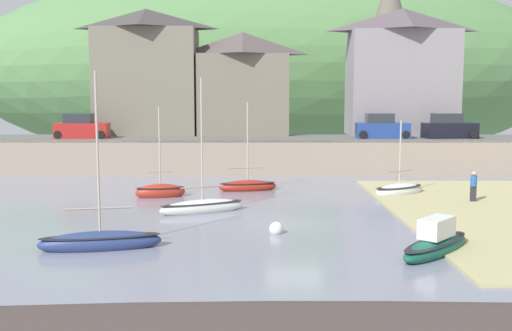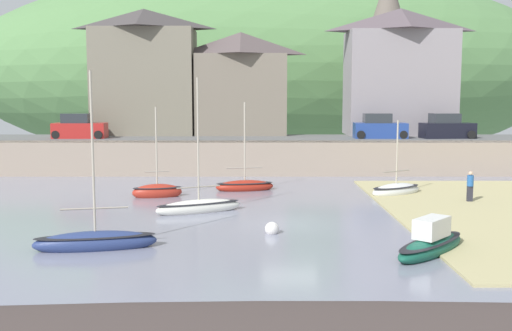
{
  "view_description": "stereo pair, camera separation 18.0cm",
  "coord_description": "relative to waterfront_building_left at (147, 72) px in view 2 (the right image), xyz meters",
  "views": [
    {
      "loc": [
        -1.71,
        -26.41,
        5.73
      ],
      "look_at": [
        -1.64,
        4.98,
        2.06
      ],
      "focal_mm": 42.01,
      "sensor_mm": 36.0,
      "label": 1
    },
    {
      "loc": [
        -1.53,
        -26.41,
        5.73
      ],
      "look_at": [
        -1.64,
        4.98,
        2.06
      ],
      "focal_mm": 42.01,
      "sensor_mm": 36.0,
      "label": 2
    }
  ],
  "objects": [
    {
      "name": "parked_car_end_of_row",
      "position": [
        24.52,
        -4.5,
        -4.57
      ],
      "size": [
        4.27,
        2.17,
        1.95
      ],
      "rotation": [
        0.0,
        0.0,
        0.12
      ],
      "color": "black",
      "rests_on": "ground"
    },
    {
      "name": "sailboat_blue_trim",
      "position": [
        3.86,
        -17.94,
        -7.46
      ],
      "size": [
        2.99,
        1.7,
        5.33
      ],
      "rotation": [
        0.0,
        0.0,
        0.24
      ],
      "color": "#A72B1D",
      "rests_on": "ground"
    },
    {
      "name": "motorboat_with_cabin",
      "position": [
        3.46,
        -29.63,
        -7.47
      ],
      "size": [
        4.69,
        2.0,
        6.84
      ],
      "rotation": [
        0.0,
        0.0,
        0.21
      ],
      "color": "navy",
      "rests_on": "ground"
    },
    {
      "name": "person_on_slipway",
      "position": [
        20.96,
        -19.96,
        -6.79
      ],
      "size": [
        0.34,
        0.34,
        1.62
      ],
      "color": "#282833",
      "rests_on": "ground"
    },
    {
      "name": "sailboat_far_left",
      "position": [
        17.6,
        -17.42,
        -7.49
      ],
      "size": [
        3.66,
        3.01,
        4.54
      ],
      "rotation": [
        0.0,
        0.0,
        0.58
      ],
      "color": "silver",
      "rests_on": "ground"
    },
    {
      "name": "ground",
      "position": [
        12.42,
        -34.76,
        -7.61
      ],
      "size": [
        48.0,
        41.0,
        0.61
      ],
      "color": "gray"
    },
    {
      "name": "mooring_buoy",
      "position": [
        10.16,
        -27.06,
        -7.6
      ],
      "size": [
        0.6,
        0.6,
        0.6
      ],
      "color": "silver",
      "rests_on": "ground"
    },
    {
      "name": "quay_seawall",
      "position": [
        11.02,
        -7.7,
        -6.42
      ],
      "size": [
        48.0,
        9.4,
        2.4
      ],
      "color": "gray",
      "rests_on": "ground"
    },
    {
      "name": "fishing_boat_green",
      "position": [
        8.81,
        -15.54,
        -7.5
      ],
      "size": [
        3.73,
        1.94,
        5.52
      ],
      "rotation": [
        0.0,
        0.0,
        0.21
      ],
      "color": "#A12417",
      "rests_on": "ground"
    },
    {
      "name": "waterfront_building_right",
      "position": [
        21.73,
        -0.0,
        0.03
      ],
      "size": [
        9.2,
        5.18,
        10.66
      ],
      "color": "gray",
      "rests_on": "ground"
    },
    {
      "name": "hillside_backdrop",
      "position": [
        10.56,
        30.0,
        1.22
      ],
      "size": [
        80.0,
        44.0,
        25.72
      ],
      "color": "#55824B",
      "rests_on": "ground"
    },
    {
      "name": "parked_car_by_wall",
      "position": [
        19.23,
        -4.5,
        -4.57
      ],
      "size": [
        4.15,
        1.82,
        1.95
      ],
      "rotation": [
        0.0,
        0.0,
        -0.03
      ],
      "color": "navy",
      "rests_on": "ground"
    },
    {
      "name": "parked_car_near_slipway",
      "position": [
        -4.44,
        -4.5,
        -4.57
      ],
      "size": [
        4.15,
        1.82,
        1.95
      ],
      "rotation": [
        0.0,
        0.0,
        0.03
      ],
      "color": "#AB2220",
      "rests_on": "ground"
    },
    {
      "name": "sailboat_tall_mast",
      "position": [
        15.89,
        -30.26,
        -7.42
      ],
      "size": [
        3.85,
        4.12,
        1.5
      ],
      "rotation": [
        0.0,
        0.0,
        0.84
      ],
      "color": "#13523F",
      "rests_on": "ground"
    },
    {
      "name": "dinghy_open_wooden",
      "position": [
        6.66,
        -22.51,
        -7.48
      ],
      "size": [
        4.37,
        2.75,
        6.79
      ],
      "rotation": [
        0.0,
        0.0,
        0.45
      ],
      "color": "silver",
      "rests_on": "ground"
    },
    {
      "name": "waterfront_building_centre",
      "position": [
        8.21,
        -0.0,
        -0.96
      ],
      "size": [
        7.97,
        4.68,
        8.68
      ],
      "color": "#72695B",
      "rests_on": "ground"
    },
    {
      "name": "waterfront_building_left",
      "position": [
        0.0,
        0.0,
        0.0
      ],
      "size": [
        8.79,
        5.11,
        10.62
      ],
      "color": "#726C5B",
      "rests_on": "ground"
    },
    {
      "name": "church_with_spire",
      "position": [
        21.49,
        4.0,
        2.25
      ],
      "size": [
        3.0,
        3.0,
        14.79
      ],
      "color": "#9E8A6E",
      "rests_on": "ground"
    }
  ]
}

